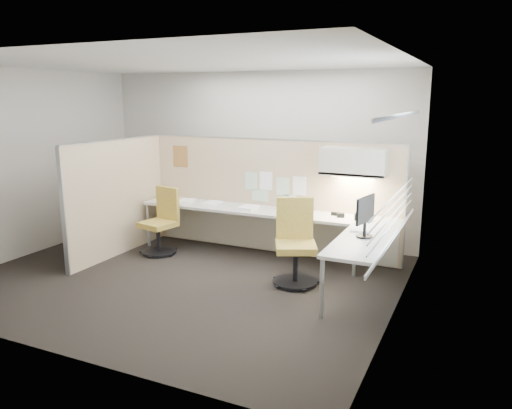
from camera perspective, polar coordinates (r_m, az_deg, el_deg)
The scene contains 26 objects.
floor at distance 6.87m, azimuth -8.09°, elevation -8.28°, with size 5.50×4.50×0.01m, color black.
ceiling at distance 6.46m, azimuth -8.87°, elevation 15.79°, with size 5.50×4.50×0.01m, color white.
wall_back at distance 8.47m, azimuth -0.09°, elevation 5.52°, with size 5.50×0.02×2.80m, color beige.
wall_front at distance 4.83m, azimuth -23.19°, elevation -0.57°, with size 5.50×0.02×2.80m, color beige.
wall_left at distance 8.34m, azimuth -24.54°, elevation 4.32°, with size 0.02×4.50×2.80m, color beige.
wall_right at distance 5.53m, azimuth 16.17°, elevation 1.45°, with size 0.02×4.50×2.80m, color beige.
window_pane at distance 5.51m, azimuth 16.00°, elevation 3.01°, with size 0.01×2.80×1.30m, color #AAB8C6.
partition_back at distance 7.74m, azimuth 1.58°, elevation 0.95°, with size 4.10×0.06×1.75m, color tan.
partition_left at distance 7.89m, azimuth -15.50°, elevation 0.72°, with size 0.06×2.20×1.75m, color tan.
desk at distance 7.23m, azimuth 2.85°, elevation -2.08°, with size 4.00×2.07×0.73m.
overhead_bin at distance 7.02m, azimuth 11.13°, elevation 4.81°, with size 0.90×0.36×0.38m, color beige.
task_light_strip at distance 7.05m, azimuth 11.06°, elevation 3.12°, with size 0.60×0.06×0.02m, color #FFEABF.
pinned_papers at distance 7.65m, azimuth 2.03°, elevation 2.02°, with size 1.01×0.00×0.47m.
poster at distance 8.38m, azimuth -8.64°, elevation 5.45°, with size 0.28×0.00×0.35m, color orange.
chair_left at distance 7.86m, azimuth -10.77°, elevation -2.13°, with size 0.55×0.57×1.00m.
chair_right at distance 6.50m, azimuth 4.50°, elevation -4.63°, with size 0.67×0.69×1.09m.
monitor at distance 6.08m, azimuth 12.38°, elevation -1.06°, with size 0.20×0.47×0.50m.
phone at distance 6.98m, azimuth 12.12°, elevation -1.35°, with size 0.21×0.21×0.12m.
stapler at distance 7.18m, azimuth 9.14°, elevation -1.08°, with size 0.14×0.04×0.05m, color black.
tape_dispenser at distance 7.09m, azimuth 9.65°, elevation -1.23°, with size 0.10×0.06×0.06m, color black.
coat_hook at distance 7.39m, azimuth -19.45°, elevation 4.04°, with size 0.18×0.43×1.29m.
paper_stack_0 at distance 8.12m, azimuth -7.92°, elevation 0.43°, with size 0.23×0.30×0.03m, color white.
paper_stack_1 at distance 7.93m, azimuth -4.98°, elevation 0.19°, with size 0.23×0.30×0.02m, color white.
paper_stack_2 at distance 7.49m, azimuth -0.84°, elevation -0.38°, with size 0.23×0.30×0.05m, color white.
paper_stack_3 at distance 7.39m, azimuth 3.41°, elevation -0.72°, with size 0.23×0.30×0.01m, color white.
paper_stack_4 at distance 6.49m, azimuth 11.72°, elevation -2.73°, with size 0.23×0.30×0.02m, color white.
Camera 1 is at (3.54, -5.38, 2.38)m, focal length 35.00 mm.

